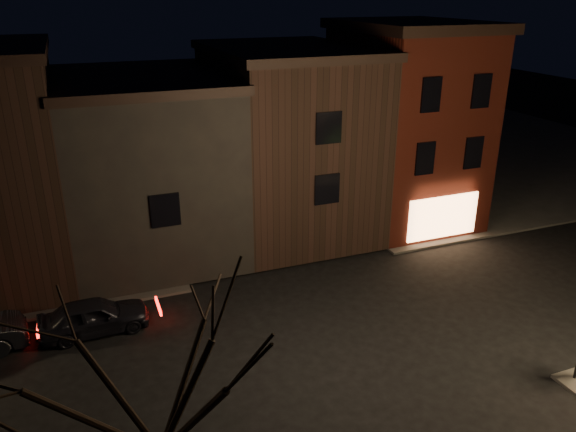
{
  "coord_description": "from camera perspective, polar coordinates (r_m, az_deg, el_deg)",
  "views": [
    {
      "loc": [
        -8.76,
        -16.17,
        12.06
      ],
      "look_at": [
        -0.85,
        4.27,
        3.2
      ],
      "focal_mm": 35.0,
      "sensor_mm": 36.0,
      "label": 1
    }
  ],
  "objects": [
    {
      "name": "row_building_a",
      "position": [
        29.47,
        -0.13,
        7.82
      ],
      "size": [
        7.3,
        10.3,
        9.4
      ],
      "color": "black",
      "rests_on": "ground"
    },
    {
      "name": "corner_building",
      "position": [
        31.35,
        11.88,
        9.28
      ],
      "size": [
        6.5,
        8.5,
        10.5
      ],
      "color": "#4A150D",
      "rests_on": "ground"
    },
    {
      "name": "parked_car_a",
      "position": [
        22.59,
        -19.1,
        -9.59
      ],
      "size": [
        4.06,
        1.76,
        1.36
      ],
      "primitive_type": "imported",
      "rotation": [
        0.0,
        0.0,
        1.61
      ],
      "color": "black",
      "rests_on": "ground"
    },
    {
      "name": "sidewalk_far_right",
      "position": [
        47.74,
        16.86,
        6.5
      ],
      "size": [
        30.0,
        30.0,
        0.12
      ],
      "primitive_type": "cube",
      "color": "#2D2B28",
      "rests_on": "ground"
    },
    {
      "name": "bare_tree_left",
      "position": [
        11.33,
        -13.71,
        -14.48
      ],
      "size": [
        5.6,
        5.6,
        7.5
      ],
      "color": "black",
      "rests_on": "sidewalk_near_left"
    },
    {
      "name": "ground",
      "position": [
        21.99,
        6.21,
        -11.39
      ],
      "size": [
        120.0,
        120.0,
        0.0
      ],
      "primitive_type": "plane",
      "color": "black",
      "rests_on": "ground"
    },
    {
      "name": "row_building_b",
      "position": [
        27.93,
        -14.21,
        5.27
      ],
      "size": [
        7.8,
        10.3,
        8.4
      ],
      "color": "black",
      "rests_on": "ground"
    }
  ]
}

